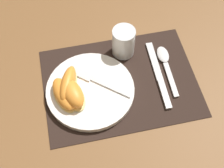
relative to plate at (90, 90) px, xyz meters
name	(u,v)px	position (x,y,z in m)	size (l,w,h in m)	color
ground_plane	(120,83)	(0.09, 0.01, -0.01)	(3.00, 3.00, 0.00)	brown
placemat	(120,82)	(0.09, 0.01, -0.01)	(0.42, 0.31, 0.00)	black
plate	(90,90)	(0.00, 0.00, 0.00)	(0.24, 0.24, 0.02)	white
juice_glass	(123,43)	(0.12, 0.12, 0.03)	(0.07, 0.07, 0.09)	silver
knife	(159,76)	(0.20, 0.01, -0.01)	(0.02, 0.22, 0.01)	silver
spoon	(165,61)	(0.23, 0.05, 0.00)	(0.04, 0.17, 0.01)	silver
fork	(94,79)	(0.02, 0.03, 0.01)	(0.16, 0.14, 0.00)	silver
citrus_wedge_0	(68,84)	(-0.06, 0.01, 0.03)	(0.08, 0.12, 0.05)	#F4DB84
citrus_wedge_1	(64,94)	(-0.07, -0.01, 0.02)	(0.08, 0.12, 0.03)	#F4DB84
citrus_wedge_2	(72,93)	(-0.05, -0.02, 0.03)	(0.08, 0.11, 0.05)	#F4DB84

